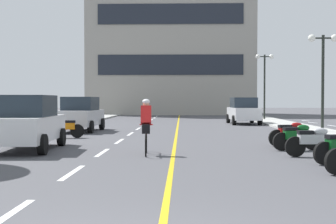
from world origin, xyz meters
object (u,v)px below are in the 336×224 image
(motorcycle_4, at_px, (314,141))
(cyclist_rider, at_px, (146,125))
(street_lamp_far, at_px, (265,72))
(parked_car_far, at_px, (243,111))
(motorcycle_6, at_px, (292,133))
(motorcycle_7, at_px, (64,127))
(street_lamp_mid, at_px, (323,60))
(motorcycle_5, at_px, (298,136))
(parked_car_near, at_px, (27,123))
(parked_car_mid, at_px, (81,114))

(motorcycle_4, relative_size, cyclist_rider, 0.96)
(street_lamp_far, bearing_deg, parked_car_far, -113.63)
(parked_car_far, xyz_separation_m, cyclist_rider, (-5.32, -17.83, -0.03))
(street_lamp_far, xyz_separation_m, motorcycle_4, (-2.78, -23.79, -3.44))
(motorcycle_6, relative_size, motorcycle_7, 1.00)
(street_lamp_mid, bearing_deg, motorcycle_5, -112.25)
(parked_car_near, distance_m, motorcycle_6, 9.22)
(motorcycle_4, xyz_separation_m, motorcycle_6, (0.08, 3.11, 0.00))
(parked_car_mid, height_order, motorcycle_6, parked_car_mid)
(parked_car_near, distance_m, motorcycle_7, 4.84)
(motorcycle_5, height_order, cyclist_rider, cyclist_rider)
(parked_car_near, bearing_deg, parked_car_mid, 91.35)
(street_lamp_mid, height_order, motorcycle_4, street_lamp_mid)
(parked_car_mid, relative_size, motorcycle_7, 2.50)
(street_lamp_mid, distance_m, street_lamp_far, 14.60)
(street_lamp_mid, distance_m, motorcycle_6, 7.45)
(parked_car_mid, bearing_deg, motorcycle_5, -44.32)
(motorcycle_7, relative_size, cyclist_rider, 0.96)
(street_lamp_mid, bearing_deg, parked_car_mid, 173.27)
(street_lamp_far, distance_m, motorcycle_7, 21.32)
(street_lamp_far, height_order, motorcycle_5, street_lamp_far)
(parked_car_far, distance_m, motorcycle_5, 16.58)
(street_lamp_mid, height_order, parked_car_far, street_lamp_mid)
(motorcycle_4, height_order, motorcycle_7, same)
(motorcycle_5, xyz_separation_m, cyclist_rider, (-4.90, -1.25, 0.41))
(street_lamp_far, xyz_separation_m, parked_car_far, (-2.41, -5.52, -2.99))
(parked_car_far, bearing_deg, motorcycle_6, -91.08)
(parked_car_mid, distance_m, motorcycle_6, 11.96)
(street_lamp_far, distance_m, cyclist_rider, 24.78)
(parked_car_near, xyz_separation_m, motorcycle_4, (8.99, -1.53, -0.44))
(street_lamp_far, distance_m, parked_car_near, 25.36)
(parked_car_mid, distance_m, motorcycle_7, 4.32)
(motorcycle_7, bearing_deg, motorcycle_5, -27.49)
(parked_car_far, height_order, cyclist_rider, parked_car_far)
(parked_car_far, bearing_deg, street_lamp_far, 66.37)
(parked_car_mid, height_order, motorcycle_7, parked_car_mid)
(parked_car_mid, bearing_deg, parked_car_near, -88.65)
(parked_car_far, relative_size, cyclist_rider, 2.41)
(street_lamp_mid, distance_m, parked_car_far, 9.83)
(parked_car_far, relative_size, motorcycle_6, 2.53)
(street_lamp_far, height_order, motorcycle_7, street_lamp_far)
(motorcycle_5, distance_m, motorcycle_7, 10.07)
(parked_car_near, xyz_separation_m, cyclist_rider, (4.03, -1.08, -0.03))
(street_lamp_mid, xyz_separation_m, cyclist_rider, (-7.97, -8.75, -2.73))
(motorcycle_6, bearing_deg, motorcycle_7, 160.36)
(street_lamp_mid, bearing_deg, cyclist_rider, -132.33)
(parked_car_near, height_order, cyclist_rider, parked_car_near)
(motorcycle_5, bearing_deg, parked_car_near, -178.88)
(street_lamp_far, bearing_deg, street_lamp_mid, -89.09)
(street_lamp_mid, distance_m, cyclist_rider, 12.15)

